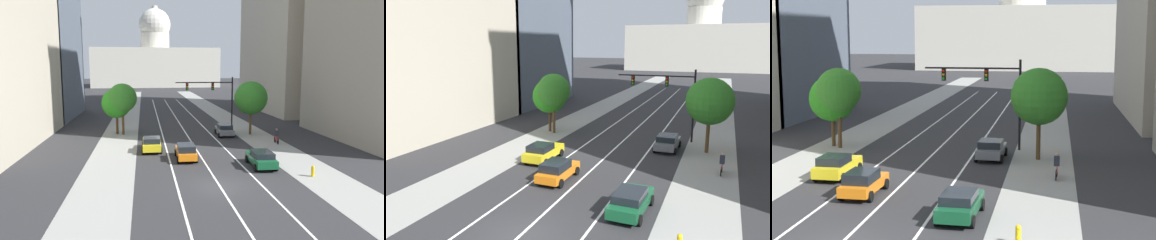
{
  "view_description": "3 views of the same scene",
  "coord_description": "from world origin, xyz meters",
  "views": [
    {
      "loc": [
        -5.4,
        -24.59,
        8.69
      ],
      "look_at": [
        0.36,
        17.89,
        2.25
      ],
      "focal_mm": 33.39,
      "sensor_mm": 36.0,
      "label": 1
    },
    {
      "loc": [
        9.33,
        -15.69,
        9.75
      ],
      "look_at": [
        -2.64,
        14.75,
        3.11
      ],
      "focal_mm": 35.22,
      "sensor_mm": 36.0,
      "label": 2
    },
    {
      "loc": [
        9.33,
        -23.61,
        9.29
      ],
      "look_at": [
        2.4,
        20.29,
        2.72
      ],
      "focal_mm": 54.52,
      "sensor_mm": 36.0,
      "label": 3
    }
  ],
  "objects": [
    {
      "name": "cyclist",
      "position": [
        9.52,
        13.64,
        0.85
      ],
      "size": [
        0.38,
        1.7,
        1.72
      ],
      "rotation": [
        0.0,
        0.0,
        1.51
      ],
      "color": "black",
      "rests_on": "ground"
    },
    {
      "name": "car_green",
      "position": [
        4.67,
        4.6,
        0.77
      ],
      "size": [
        2.12,
        4.35,
        1.44
      ],
      "rotation": [
        0.0,
        0.0,
        1.53
      ],
      "color": "#14512D",
      "rests_on": "ground"
    },
    {
      "name": "sidewalk_right",
      "position": [
        8.47,
        35.0,
        0.01
      ],
      "size": [
        4.47,
        130.0,
        0.01
      ],
      "primitive_type": "cube",
      "color": "gray",
      "rests_on": "ground"
    },
    {
      "name": "lane_stripe_left",
      "position": [
        -3.12,
        25.0,
        0.01
      ],
      "size": [
        0.16,
        90.0,
        0.01
      ],
      "primitive_type": "cube",
      "color": "white",
      "rests_on": "ground"
    },
    {
      "name": "sidewalk_left",
      "position": [
        -8.47,
        35.0,
        0.01
      ],
      "size": [
        4.47,
        130.0,
        0.01
      ],
      "primitive_type": "cube",
      "color": "gray",
      "rests_on": "ground"
    },
    {
      "name": "lane_stripe_right",
      "position": [
        3.12,
        25.0,
        0.01
      ],
      "size": [
        0.16,
        90.0,
        0.01
      ],
      "primitive_type": "cube",
      "color": "white",
      "rests_on": "ground"
    },
    {
      "name": "lane_stripe_center",
      "position": [
        0.0,
        25.0,
        0.01
      ],
      "size": [
        0.16,
        90.0,
        0.01
      ],
      "primitive_type": "cube",
      "color": "white",
      "rests_on": "ground"
    },
    {
      "name": "street_tree_mid_left",
      "position": [
        -8.1,
        21.33,
        4.73
      ],
      "size": [
        3.67,
        3.67,
        6.59
      ],
      "color": "#51381E",
      "rests_on": "ground"
    },
    {
      "name": "street_tree_near_left",
      "position": [
        -8.9,
        21.97,
        4.01
      ],
      "size": [
        3.8,
        3.8,
        5.92
      ],
      "color": "#51381E",
      "rests_on": "ground"
    },
    {
      "name": "traffic_signal_mast",
      "position": [
        4.18,
        22.72,
        5.11
      ],
      "size": [
        7.82,
        0.39,
        7.29
      ],
      "color": "black",
      "rests_on": "ground"
    },
    {
      "name": "street_tree_mid_right",
      "position": [
        8.15,
        19.35,
        4.72
      ],
      "size": [
        4.22,
        4.22,
        6.85
      ],
      "color": "#51381E",
      "rests_on": "ground"
    },
    {
      "name": "car_gray",
      "position": [
        4.67,
        18.97,
        0.77
      ],
      "size": [
        2.18,
        4.08,
        1.47
      ],
      "rotation": [
        0.0,
        0.0,
        1.53
      ],
      "color": "slate",
      "rests_on": "ground"
    },
    {
      "name": "car_orange",
      "position": [
        -1.56,
        7.94,
        0.78
      ],
      "size": [
        1.99,
        4.23,
        1.5
      ],
      "rotation": [
        0.0,
        0.0,
        1.55
      ],
      "color": "orange",
      "rests_on": "ground"
    },
    {
      "name": "capitol_building",
      "position": [
        0.0,
        137.01,
        10.38
      ],
      "size": [
        53.05,
        28.66,
        34.86
      ],
      "color": "beige",
      "rests_on": "ground"
    },
    {
      "name": "ground_plane",
      "position": [
        0.0,
        40.0,
        0.0
      ],
      "size": [
        400.0,
        400.0,
        0.0
      ],
      "primitive_type": "plane",
      "color": "#2B2B2D"
    },
    {
      "name": "car_yellow",
      "position": [
        -4.68,
        11.84,
        0.78
      ],
      "size": [
        2.07,
        4.46,
        1.53
      ],
      "rotation": [
        0.0,
        0.0,
        1.56
      ],
      "color": "yellow",
      "rests_on": "ground"
    }
  ]
}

